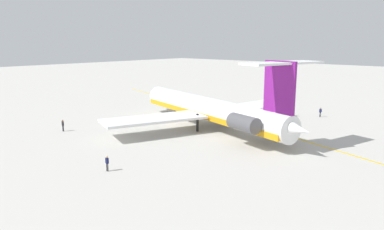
# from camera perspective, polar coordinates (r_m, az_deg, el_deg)

# --- Properties ---
(ground) EXTENTS (335.71, 335.71, 0.00)m
(ground) POSITION_cam_1_polar(r_m,az_deg,el_deg) (66.11, 3.85, -0.54)
(ground) COLOR #B7B5AD
(main_jetliner) EXTENTS (38.51, 34.46, 11.38)m
(main_jetliner) POSITION_cam_1_polar(r_m,az_deg,el_deg) (57.63, 3.26, 0.83)
(main_jetliner) COLOR white
(main_jetliner) RESTS_ON ground
(ground_crew_near_nose) EXTENTS (0.45, 0.29, 1.83)m
(ground_crew_near_nose) POSITION_cam_1_polar(r_m,az_deg,el_deg) (59.81, -19.52, -1.33)
(ground_crew_near_nose) COLOR black
(ground_crew_near_nose) RESTS_ON ground
(ground_crew_near_tail) EXTENTS (0.43, 0.28, 1.77)m
(ground_crew_near_tail) POSITION_cam_1_polar(r_m,az_deg,el_deg) (40.38, -13.12, -7.05)
(ground_crew_near_tail) COLOR black
(ground_crew_near_tail) RESTS_ON ground
(ground_crew_portside) EXTENTS (0.43, 0.28, 1.77)m
(ground_crew_portside) POSITION_cam_1_polar(r_m,az_deg,el_deg) (70.97, 19.42, 0.58)
(ground_crew_portside) COLOR black
(ground_crew_portside) RESTS_ON ground
(safety_cone_nose) EXTENTS (0.40, 0.40, 0.55)m
(safety_cone_nose) POSITION_cam_1_polar(r_m,az_deg,el_deg) (84.44, 2.96, 2.29)
(safety_cone_nose) COLOR #EA590F
(safety_cone_nose) RESTS_ON ground
(taxiway_centreline) EXTENTS (95.84, 30.88, 0.01)m
(taxiway_centreline) POSITION_cam_1_polar(r_m,az_deg,el_deg) (65.09, 6.86, -0.78)
(taxiway_centreline) COLOR gold
(taxiway_centreline) RESTS_ON ground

